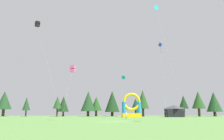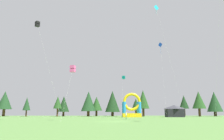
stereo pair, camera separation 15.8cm
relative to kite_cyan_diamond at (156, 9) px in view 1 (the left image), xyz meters
name	(u,v)px [view 1 (the left image)]	position (x,y,z in m)	size (l,w,h in m)	color
ground_plane	(114,121)	(-10.69, -12.59, -25.97)	(120.00, 120.00, 0.00)	#5B8C42
kite_cyan_diamond	(156,9)	(0.00, 0.00, 0.00)	(5.83, 1.86, 26.78)	#19B7CC
kite_black_box	(38,24)	(-24.68, -11.03, -8.56)	(4.92, 4.40, 17.93)	black
kite_teal_box	(123,77)	(-6.98, 13.32, -14.72)	(1.73, 4.27, 11.72)	#0C7F7A
kite_pink_box	(73,69)	(-18.11, -10.06, -16.68)	(1.70, 4.11, 9.91)	#EA599E
kite_blue_diamond	(161,46)	(2.55, 7.21, -7.02)	(1.01, 5.90, 19.67)	blue
person_near_camera	(126,115)	(-7.78, -2.71, -24.96)	(0.34, 0.34, 1.70)	#33723F
inflatable_orange_dome	(131,108)	(-4.30, 17.70, -23.38)	(5.49, 3.63, 7.14)	yellow
festival_tent	(174,111)	(9.06, 19.36, -24.15)	(5.14, 3.84, 3.65)	black
tree_row_1	(4,100)	(-48.81, 33.33, -20.29)	(5.35, 5.35, 8.97)	#4C331E
tree_row_2	(26,104)	(-38.85, 27.72, -21.75)	(2.56, 2.56, 6.46)	#4C331E
tree_row_3	(57,103)	(-28.66, 28.89, -21.24)	(2.97, 2.97, 6.90)	#4C331E
tree_row_4	(63,104)	(-27.26, 32.61, -21.63)	(4.04, 4.04, 7.17)	#4C331E
tree_row_5	(88,101)	(-18.21, 30.94, -20.71)	(5.20, 5.20, 8.80)	#4C331E
tree_row_6	(96,104)	(-15.43, 33.25, -21.49)	(4.16, 4.16, 7.05)	#4C331E
tree_row_7	(112,101)	(-9.57, 33.31, -20.65)	(5.43, 5.43, 9.20)	#4C331E
tree_row_8	(136,105)	(-1.63, 28.29, -21.93)	(3.27, 3.27, 6.16)	#4C331E
tree_row_9	(143,99)	(0.94, 28.40, -20.13)	(4.19, 4.19, 9.12)	#4C331E
tree_row_10	(184,102)	(16.62, 32.45, -20.90)	(3.52, 3.52, 7.54)	#4C331E
tree_row_11	(198,100)	(20.76, 28.99, -20.30)	(4.66, 4.66, 8.74)	#4C331E
tree_row_12	(214,102)	(28.03, 32.57, -20.74)	(5.57, 5.57, 8.93)	#4C331E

